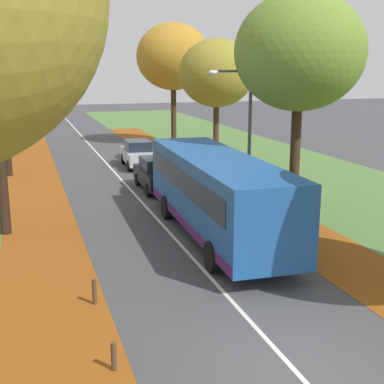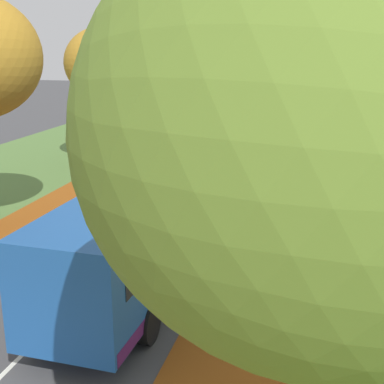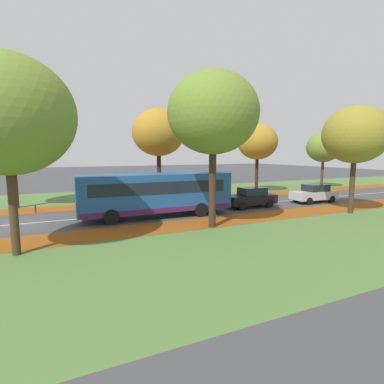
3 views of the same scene
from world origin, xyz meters
The scene contains 19 objects.
ground_plane centered at (0.00, 0.00, 0.00)m, with size 160.00×160.00×0.00m, color #424244.
grass_verge_left centered at (-9.20, 20.00, 0.00)m, with size 12.00×90.00×0.01m, color #517538.
leaf_litter_left centered at (-4.60, 14.00, 0.01)m, with size 2.80×60.00×0.00m, color #8C4714.
grass_verge_right centered at (9.20, 20.00, 0.00)m, with size 12.00×90.00×0.01m, color #517538.
leaf_litter_right centered at (4.60, 14.00, 0.01)m, with size 2.80×60.00×0.00m, color #8C4714.
road_centre_line centered at (0.00, 20.00, 0.00)m, with size 0.12×80.00×0.01m, color silver.
tree_left_nearest centered at (-6.43, -0.51, 6.99)m, with size 5.54×5.54×9.51m.
tree_left_near centered at (-5.85, 11.39, 6.26)m, with size 4.88×4.88×8.49m.
tree_left_mid centered at (-5.88, 22.74, 5.59)m, with size 4.34×4.34×7.56m.
tree_left_far centered at (-6.14, 33.09, 5.09)m, with size 4.15×4.15×6.98m.
tree_right_nearest centered at (6.45, 0.67, 5.93)m, with size 5.53×5.53×8.43m.
tree_right_near centered at (5.73, 10.74, 6.63)m, with size 5.23×5.23×9.01m.
tree_right_mid centered at (6.36, 21.98, 5.67)m, with size 4.53×4.53×7.73m.
bollard_second centered at (-3.54, 0.98, 0.31)m, with size 0.12×0.12×0.62m, color #4C3823.
bollard_third centered at (-3.50, 4.25, 0.35)m, with size 0.12×0.12×0.69m, color #4C3823.
streetlamp_right centered at (3.67, 11.52, 3.74)m, with size 1.89×0.28×6.00m.
bus centered at (1.50, 8.65, 1.70)m, with size 2.90×10.47×2.98m.
car_black_lead centered at (1.33, 16.75, 0.81)m, with size 1.81×4.21×1.62m.
car_silver_following centered at (1.74, 23.32, 0.81)m, with size 1.92×4.27×1.62m.
Camera 3 is at (21.02, 2.27, 4.40)m, focal length 28.00 mm.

